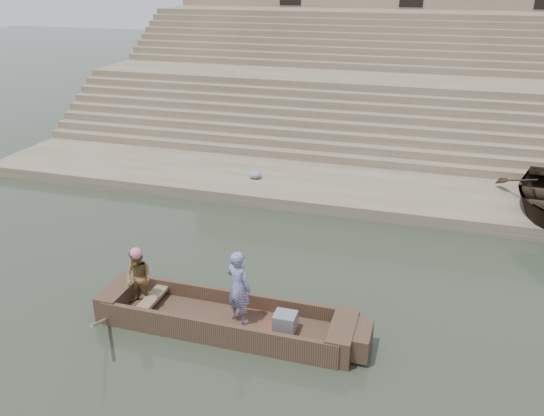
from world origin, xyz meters
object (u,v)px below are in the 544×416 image
at_px(main_rowboat, 225,324).
at_px(standing_man, 239,287).
at_px(television, 285,322).
at_px(rowing_man, 139,278).

relative_size(main_rowboat, standing_man, 3.02).
distance_m(main_rowboat, standing_man, 0.99).
xyz_separation_m(standing_man, television, (1.02, -0.07, -0.63)).
xyz_separation_m(main_rowboat, rowing_man, (-2.00, -0.02, 0.79)).
distance_m(rowing_man, television, 3.37).
bearing_deg(television, rowing_man, -179.73).
bearing_deg(main_rowboat, standing_man, 12.05).
xyz_separation_m(main_rowboat, television, (1.33, -0.00, 0.31)).
relative_size(rowing_man, television, 2.97).
bearing_deg(standing_man, rowing_man, 24.55).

